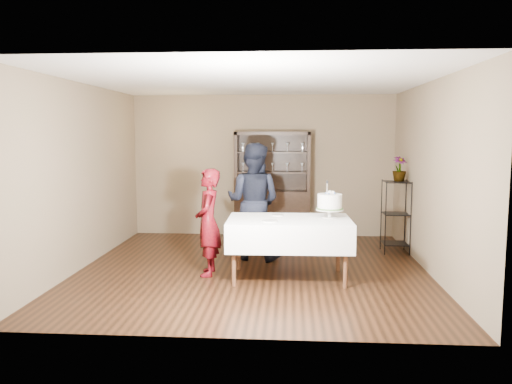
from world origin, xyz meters
TOP-DOWN VIEW (x-y plane):
  - floor at (0.00, 0.00)m, footprint 5.00×5.00m
  - ceiling at (0.00, 0.00)m, footprint 5.00×5.00m
  - back_wall at (0.00, 2.50)m, footprint 5.00×0.02m
  - wall_left at (-2.50, 0.00)m, footprint 0.02×5.00m
  - wall_right at (2.50, 0.00)m, footprint 0.02×5.00m
  - china_hutch at (0.20, 2.25)m, footprint 1.40×0.48m
  - plant_etagere at (2.28, 1.20)m, footprint 0.42×0.42m
  - cake_table at (0.53, -0.44)m, footprint 1.67×1.05m
  - woman at (-0.60, -0.33)m, footprint 0.40×0.57m
  - man at (-0.04, 0.62)m, footprint 1.04×0.90m
  - cake at (1.08, -0.32)m, footprint 0.41×0.41m
  - plate_near at (0.27, -0.68)m, footprint 0.25×0.25m
  - plate_far at (0.36, -0.20)m, footprint 0.20×0.20m
  - potted_plant at (2.32, 1.24)m, footprint 0.30×0.30m

SIDE VIEW (x-z plane):
  - floor at x=0.00m, z-range 0.00..0.00m
  - cake_table at x=0.53m, z-range 0.22..1.04m
  - plant_etagere at x=2.28m, z-range 0.05..1.25m
  - china_hutch at x=0.20m, z-range -0.34..1.66m
  - woman at x=-0.60m, z-range 0.00..1.49m
  - plate_near at x=0.27m, z-range 0.83..0.84m
  - plate_far at x=0.36m, z-range 0.83..0.84m
  - man at x=-0.04m, z-range 0.00..1.82m
  - cake at x=1.08m, z-range 0.77..1.29m
  - back_wall at x=0.00m, z-range 0.00..2.70m
  - wall_left at x=-2.50m, z-range 0.00..2.70m
  - wall_right at x=2.50m, z-range 0.00..2.70m
  - potted_plant at x=2.32m, z-range 1.19..1.59m
  - ceiling at x=0.00m, z-range 2.70..2.70m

